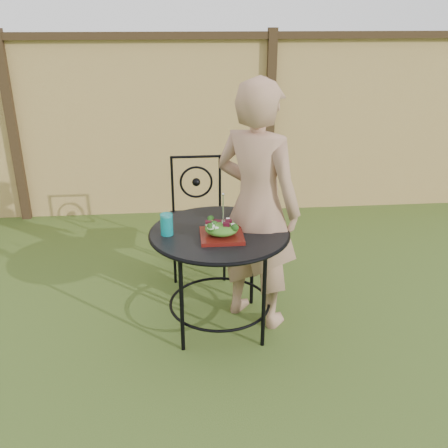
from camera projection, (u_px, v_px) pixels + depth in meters
name	position (u px, v px, depth m)	size (l,w,h in m)	color
ground	(135.00, 327.00, 3.50)	(60.00, 60.00, 0.00)	#2B4516
fence	(144.00, 127.00, 5.14)	(8.00, 0.12, 1.90)	#E7C372
patio_table	(219.00, 250.00, 3.30)	(0.92, 0.92, 0.72)	black
patio_chair	(197.00, 213.00, 4.13)	(0.46, 0.46, 0.95)	black
diner	(257.00, 207.00, 3.30)	(0.62, 0.41, 1.69)	#A67A5F
salad_plate	(222.00, 236.00, 3.15)	(0.27, 0.27, 0.02)	#4A0C0A
salad	(222.00, 228.00, 3.13)	(0.21, 0.21, 0.08)	#235614
fork	(223.00, 209.00, 3.08)	(0.01, 0.01, 0.18)	silver
drinking_glass	(167.00, 224.00, 3.17)	(0.08, 0.08, 0.14)	#0C8F93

